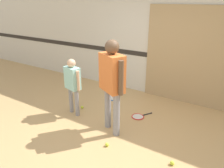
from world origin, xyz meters
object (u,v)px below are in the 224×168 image
tennis_ball_by_spare_racket (108,92)px  tennis_ball_stray_right (172,163)px  tennis_ball_near_instructor (107,145)px  tennis_ball_stray_left (82,107)px  person_instructor (112,78)px  person_student_left (73,81)px  racket_second_spare (139,116)px  racket_spare_on_floor (114,98)px

tennis_ball_by_spare_racket → tennis_ball_stray_right: same height
tennis_ball_near_instructor → tennis_ball_stray_left: bearing=145.8°
tennis_ball_near_instructor → tennis_ball_stray_left: (-1.23, 0.84, 0.00)m
person_instructor → person_student_left: person_instructor is taller
person_instructor → tennis_ball_near_instructor: size_ratio=26.20×
tennis_ball_near_instructor → person_instructor: bearing=112.3°
tennis_ball_stray_right → person_instructor: bearing=166.6°
racket_second_spare → tennis_ball_stray_right: size_ratio=7.55×
racket_spare_on_floor → tennis_ball_near_instructor: (0.91, -1.70, 0.02)m
tennis_ball_by_spare_racket → tennis_ball_stray_right: (2.29, -1.72, 0.00)m
person_student_left → racket_spare_on_floor: bearing=88.3°
racket_spare_on_floor → racket_second_spare: size_ratio=1.12×
person_student_left → racket_second_spare: (1.25, 0.61, -0.75)m
person_student_left → racket_spare_on_floor: (0.32, 1.12, -0.75)m
tennis_ball_by_spare_racket → racket_second_spare: bearing=-29.2°
tennis_ball_stray_left → tennis_ball_near_instructor: bearing=-34.2°
tennis_ball_near_instructor → tennis_ball_by_spare_racket: 2.23m
person_instructor → tennis_ball_near_instructor: (0.19, -0.46, -1.04)m
person_instructor → tennis_ball_by_spare_racket: 2.04m
tennis_ball_stray_left → tennis_ball_stray_right: (2.31, -0.68, 0.00)m
person_student_left → tennis_ball_stray_right: (2.31, -0.42, -0.73)m
person_instructor → tennis_ball_stray_right: person_instructor is taller
person_instructor → tennis_ball_by_spare_racket: size_ratio=26.20×
person_instructor → tennis_ball_stray_right: size_ratio=26.20×
person_instructor → tennis_ball_stray_left: person_instructor is taller
person_instructor → racket_spare_on_floor: size_ratio=3.10×
person_student_left → tennis_ball_stray_left: (-0.01, 0.26, -0.73)m
tennis_ball_stray_left → racket_spare_on_floor: bearing=69.4°
person_instructor → tennis_ball_near_instructor: person_instructor is taller
racket_second_spare → tennis_ball_near_instructor: (-0.02, -1.19, 0.02)m
person_instructor → tennis_ball_stray_left: (-1.05, 0.38, -1.04)m
racket_spare_on_floor → tennis_ball_stray_left: 0.92m
person_instructor → tennis_ball_stray_left: 1.52m
racket_spare_on_floor → racket_second_spare: (0.94, -0.51, 0.00)m
racket_second_spare → tennis_ball_by_spare_racket: (-1.24, 0.69, 0.02)m
tennis_ball_near_instructor → person_student_left: bearing=154.9°
racket_spare_on_floor → tennis_ball_near_instructor: 1.93m
person_instructor → tennis_ball_by_spare_racket: bearing=153.1°
racket_second_spare → racket_spare_on_floor: bearing=92.5°
racket_second_spare → tennis_ball_stray_right: 1.48m
person_instructor → person_student_left: (-1.04, 0.12, -0.31)m
racket_spare_on_floor → racket_second_spare: same height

